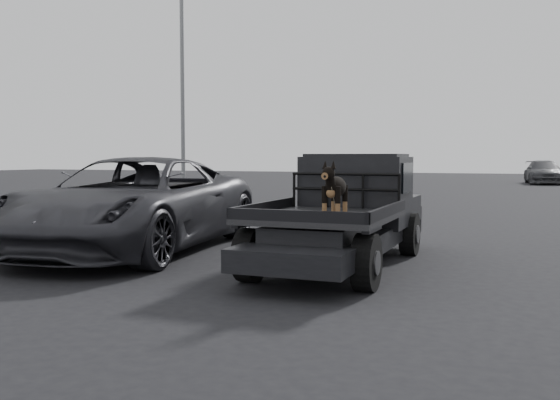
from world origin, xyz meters
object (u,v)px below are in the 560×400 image
at_px(flatbed_ute, 341,237).
at_px(dog, 335,192).
at_px(parked_suv, 134,204).
at_px(distant_car_b, 544,172).
at_px(floodlight_near, 182,32).

xyz_separation_m(flatbed_ute, dog, (0.39, -1.66, 0.83)).
height_order(flatbed_ute, parked_suv, parked_suv).
distance_m(distant_car_b, floodlight_near, 25.36).
relative_size(dog, floodlight_near, 0.06).
xyz_separation_m(flatbed_ute, floodlight_near, (-11.68, 14.94, 6.81)).
bearing_deg(floodlight_near, distant_car_b, 51.01).
distance_m(parked_suv, floodlight_near, 17.83).
height_order(dog, distant_car_b, dog).
distance_m(flatbed_ute, dog, 1.89).
bearing_deg(flatbed_ute, parked_suv, 177.81).
relative_size(parked_suv, distant_car_b, 1.22).
bearing_deg(dog, parked_suv, 157.72).
bearing_deg(floodlight_near, flatbed_ute, -51.98).
height_order(parked_suv, floodlight_near, floodlight_near).
xyz_separation_m(flatbed_ute, distant_car_b, (3.74, 33.98, 0.29)).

